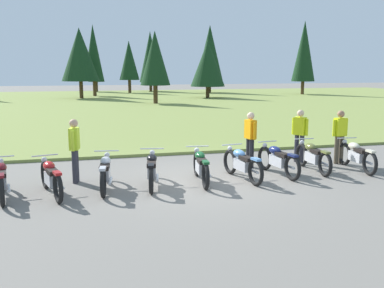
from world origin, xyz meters
TOP-DOWN VIEW (x-y plane):
  - ground_plane at (0.00, 0.00)m, footprint 140.00×140.00m
  - grass_moorland at (0.00, 25.61)m, footprint 80.00×44.00m
  - forest_treeline at (1.39, 34.13)m, footprint 39.90×30.27m
  - motorcycle_maroon at (-4.76, -0.32)m, footprint 0.65×2.09m
  - motorcycle_red at (-3.68, -0.40)m, footprint 0.77×2.06m
  - motorcycle_silver at (-2.41, -0.20)m, footprint 0.62×2.09m
  - motorcycle_black at (-1.25, -0.17)m, footprint 0.67×2.08m
  - motorcycle_british_green at (0.05, -0.14)m, footprint 0.62×2.10m
  - motorcycle_sky_blue at (1.20, -0.12)m, footprint 0.64×2.09m
  - motorcycle_navy at (2.35, 0.10)m, footprint 0.63×2.10m
  - motorcycle_olive at (3.54, 0.28)m, footprint 0.62×2.10m
  - motorcycle_cream at (4.85, 0.08)m, footprint 0.62×2.10m
  - rider_in_hivis_vest at (-3.12, 0.69)m, footprint 0.28×0.54m
  - rider_with_back_turned at (3.76, 1.50)m, footprint 0.39×0.47m
  - rider_near_row_end at (4.86, 0.99)m, footprint 0.55×0.26m
  - rider_checking_bike at (1.96, 1.21)m, footprint 0.27×0.54m

SIDE VIEW (x-z plane):
  - ground_plane at x=0.00m, z-range 0.00..0.00m
  - grass_moorland at x=0.00m, z-range 0.00..0.10m
  - motorcycle_maroon at x=-4.76m, z-range 0.00..0.88m
  - motorcycle_red at x=-3.68m, z-range 0.00..0.88m
  - motorcycle_silver at x=-2.41m, z-range 0.00..0.88m
  - motorcycle_black at x=-1.25m, z-range 0.00..0.88m
  - motorcycle_british_green at x=0.05m, z-range 0.00..0.88m
  - motorcycle_sky_blue at x=1.20m, z-range 0.00..0.88m
  - motorcycle_navy at x=2.35m, z-range 0.00..0.88m
  - motorcycle_olive at x=3.54m, z-range 0.00..0.88m
  - motorcycle_cream at x=4.85m, z-range 0.00..0.88m
  - rider_in_hivis_vest at x=-3.12m, z-range 0.11..1.78m
  - rider_with_back_turned at x=3.76m, z-range 0.11..1.78m
  - rider_near_row_end at x=4.86m, z-range 0.11..1.78m
  - rider_checking_bike at x=1.96m, z-range 0.11..1.78m
  - forest_treeline at x=1.39m, z-range -0.17..8.78m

